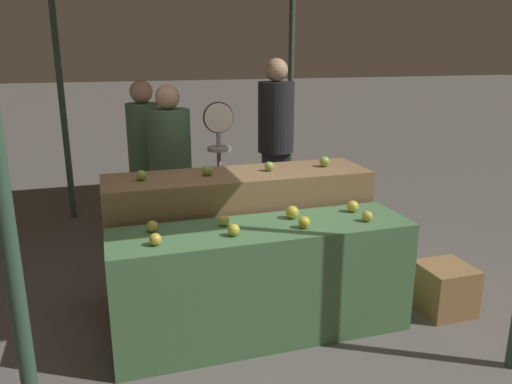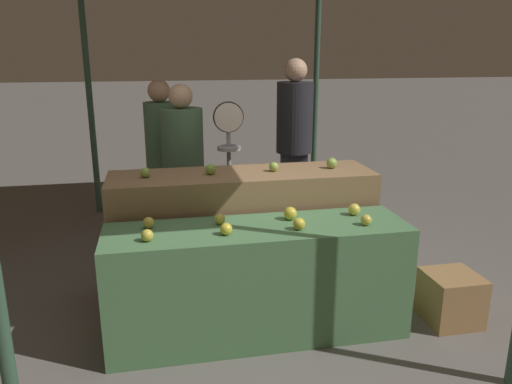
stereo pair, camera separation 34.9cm
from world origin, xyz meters
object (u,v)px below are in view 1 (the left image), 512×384
(person_vendor_at_scale, at_px, (171,164))
(person_customer_right, at_px, (276,133))
(produce_scale, at_px, (219,152))
(person_customer_left, at_px, (145,152))
(wooden_crate_side, at_px, (444,289))

(person_vendor_at_scale, height_order, person_customer_right, person_customer_right)
(person_vendor_at_scale, xyz_separation_m, person_customer_right, (1.20, 0.62, 0.13))
(produce_scale, relative_size, person_vendor_at_scale, 0.92)
(person_customer_left, height_order, wooden_crate_side, person_customer_left)
(person_vendor_at_scale, xyz_separation_m, person_customer_left, (-0.18, 0.47, 0.03))
(person_customer_left, bearing_deg, person_vendor_at_scale, 123.37)
(person_customer_right, bearing_deg, produce_scale, 60.38)
(person_customer_right, bearing_deg, person_customer_left, 18.66)
(wooden_crate_side, bearing_deg, produce_scale, 138.54)
(produce_scale, relative_size, person_customer_left, 0.91)
(produce_scale, bearing_deg, person_customer_right, 47.84)
(person_customer_right, xyz_separation_m, wooden_crate_side, (0.58, -2.16, -0.86))
(person_customer_right, bearing_deg, person_vendor_at_scale, 39.68)
(produce_scale, relative_size, person_customer_right, 0.82)
(produce_scale, bearing_deg, wooden_crate_side, -41.46)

